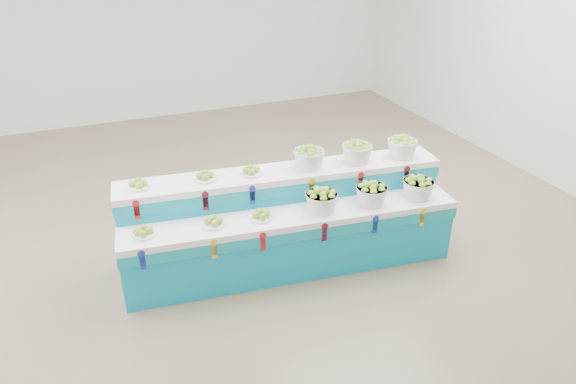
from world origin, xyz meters
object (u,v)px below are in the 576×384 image
object	(u,v)px
display_stand	(288,221)
basket_lower_left	(322,200)
basket_upper_right	(402,146)
plate_upper_mid	(205,175)

from	to	relation	value
display_stand	basket_lower_left	size ratio (longest dim) A/B	10.60
basket_lower_left	display_stand	bearing A→B (deg)	137.01
basket_upper_right	plate_upper_mid	bearing A→B (deg)	173.47
display_stand	plate_upper_mid	world-z (taller)	plate_upper_mid
display_stand	plate_upper_mid	distance (m)	1.03
basket_upper_right	basket_lower_left	bearing A→B (deg)	-164.85
display_stand	basket_lower_left	xyz separation A→B (m)	(0.27, -0.25, 0.33)
basket_lower_left	plate_upper_mid	size ratio (longest dim) A/B	1.44
plate_upper_mid	basket_upper_right	distance (m)	2.25
plate_upper_mid	basket_upper_right	xyz separation A→B (m)	(2.23, -0.26, 0.07)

